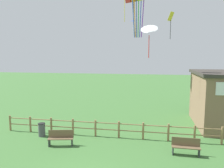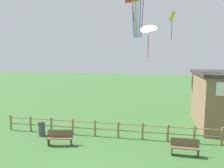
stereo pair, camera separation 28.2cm
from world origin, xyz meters
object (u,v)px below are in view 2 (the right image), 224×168
at_px(kite_white_delta, 148,29).
at_px(kite_blue_delta, 135,22).
at_px(park_bench_near_fence, 60,137).
at_px(park_bench_by_building, 185,147).
at_px(trash_bin, 42,129).
at_px(kite_yellow_diamond, 172,20).

bearing_deg(kite_white_delta, kite_blue_delta, 99.32).
height_order(park_bench_near_fence, park_bench_by_building, same).
distance_m(trash_bin, kite_yellow_diamond, 16.33).
distance_m(kite_blue_delta, kite_yellow_diamond, 4.35).
bearing_deg(park_bench_near_fence, kite_blue_delta, 74.93).
relative_size(park_bench_near_fence, trash_bin, 1.74).
distance_m(park_bench_by_building, kite_white_delta, 7.29).
height_order(park_bench_by_building, kite_white_delta, kite_white_delta).
relative_size(park_bench_near_fence, kite_white_delta, 0.77).
bearing_deg(park_bench_by_building, kite_blue_delta, 107.74).
xyz_separation_m(trash_bin, kite_blue_delta, (5.50, 11.70, 9.08)).
relative_size(trash_bin, kite_white_delta, 0.44).
bearing_deg(park_bench_near_fence, trash_bin, 146.95).
bearing_deg(kite_yellow_diamond, kite_blue_delta, 155.89).
bearing_deg(kite_blue_delta, kite_white_delta, -80.68).
bearing_deg(park_bench_by_building, park_bench_near_fence, -179.93).
bearing_deg(kite_white_delta, park_bench_near_fence, -165.92).
height_order(park_bench_near_fence, trash_bin, park_bench_near_fence).
relative_size(park_bench_near_fence, kite_yellow_diamond, 0.60).
xyz_separation_m(trash_bin, kite_white_delta, (7.41, 0.06, 6.86)).
xyz_separation_m(park_bench_near_fence, park_bench_by_building, (7.65, 0.01, 0.00)).
bearing_deg(kite_blue_delta, kite_yellow_diamond, -24.11).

